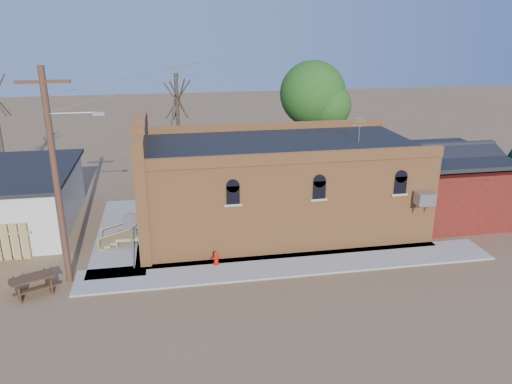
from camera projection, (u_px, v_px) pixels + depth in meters
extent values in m
plane|color=brown|center=(263.00, 278.00, 21.61)|extent=(120.00, 120.00, 0.00)
cube|color=#9E9991|center=(292.00, 265.00, 22.69)|extent=(19.00, 2.20, 0.08)
cube|color=#9E9991|center=(123.00, 233.00, 26.12)|extent=(2.60, 10.00, 0.08)
cube|color=#C7783C|center=(280.00, 187.00, 26.34)|extent=(14.00, 7.00, 4.50)
cube|color=black|center=(281.00, 144.00, 25.59)|extent=(13.80, 6.80, 0.12)
cube|color=#C7783C|center=(144.00, 182.00, 24.94)|extent=(0.50, 7.40, 5.80)
cube|color=navy|center=(135.00, 168.00, 23.42)|extent=(0.08, 1.10, 1.56)
cube|color=#949399|center=(425.00, 198.00, 23.58)|extent=(0.85, 0.65, 0.60)
cube|color=maroon|center=(444.00, 188.00, 28.16)|extent=(5.00, 6.00, 3.20)
cylinder|color=#43271A|center=(56.00, 181.00, 19.88)|extent=(0.26, 0.26, 9.00)
cube|color=#43271A|center=(43.00, 82.00, 18.61)|extent=(2.00, 0.12, 0.12)
cylinder|color=#949399|center=(72.00, 113.00, 19.15)|extent=(1.80, 0.08, 0.08)
cube|color=#949399|center=(99.00, 114.00, 19.34)|extent=(0.45, 0.22, 0.14)
cylinder|color=#453C27|center=(179.00, 133.00, 31.98)|extent=(0.24, 0.24, 7.50)
cylinder|color=#453C27|center=(311.00, 135.00, 34.17)|extent=(0.28, 0.28, 6.30)
sphere|color=#244A15|center=(313.00, 94.00, 33.26)|extent=(4.40, 4.40, 4.40)
cylinder|color=#B21B0A|center=(216.00, 264.00, 22.65)|extent=(0.35, 0.35, 0.05)
cylinder|color=#B21B0A|center=(216.00, 258.00, 22.56)|extent=(0.24, 0.24, 0.49)
sphere|color=#B21B0A|center=(216.00, 253.00, 22.48)|extent=(0.20, 0.20, 0.20)
cylinder|color=#B21B0A|center=(216.00, 259.00, 22.45)|extent=(0.11, 0.13, 0.09)
cylinder|color=#B21B0A|center=(213.00, 258.00, 22.54)|extent=(0.13, 0.11, 0.09)
cylinder|color=#B21B0A|center=(219.00, 258.00, 22.58)|extent=(0.13, 0.11, 0.09)
cylinder|color=#949399|center=(132.00, 244.00, 21.94)|extent=(0.07, 0.07, 2.39)
cylinder|color=#949399|center=(130.00, 221.00, 21.56)|extent=(0.67, 0.31, 0.72)
cylinder|color=#B20A23|center=(130.00, 221.00, 21.60)|extent=(0.67, 0.31, 0.72)
cylinder|color=navy|center=(141.00, 236.00, 24.72)|extent=(0.64, 0.64, 0.74)
cube|color=#432C1B|center=(18.00, 289.00, 20.07)|extent=(0.58, 1.21, 0.65)
cube|color=#432C1B|center=(47.00, 282.00, 20.66)|extent=(0.58, 1.21, 0.65)
cube|color=#432C1B|center=(32.00, 278.00, 20.25)|extent=(1.83, 1.35, 0.06)
cube|color=#432C1B|center=(35.00, 289.00, 19.94)|extent=(1.62, 0.89, 0.05)
cube|color=#432C1B|center=(30.00, 279.00, 20.74)|extent=(1.62, 0.89, 0.05)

